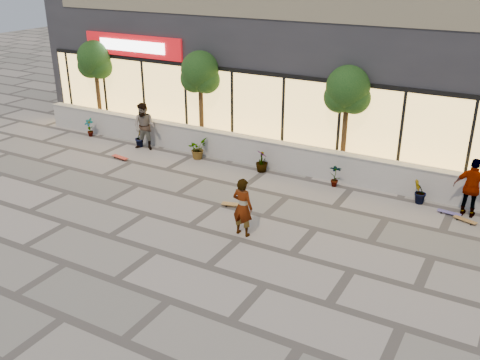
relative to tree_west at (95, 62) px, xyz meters
The scene contains 19 objects.
ground 12.21m from the tree_west, 40.55° to the right, with size 80.00×80.00×0.00m, color #A0958B.
planter_wall 9.36m from the tree_west, ahead, with size 22.00×0.42×1.04m.
retail_building 10.27m from the tree_west, 28.00° to the left, with size 24.00×9.17×8.50m.
shrub_a 2.91m from the tree_west, 68.20° to the right, with size 0.43×0.29×0.81m, color black.
shrub_b 4.37m from the tree_west, 20.75° to the right, with size 0.45×0.36×0.81m, color black.
shrub_c 6.74m from the tree_west, 11.58° to the right, with size 0.73×0.63×0.81m, color black.
shrub_d 9.35m from the tree_west, ahead, with size 0.45×0.45×0.81m, color black.
shrub_e 12.05m from the tree_west, ahead, with size 0.43×0.29×0.81m, color black.
shrub_f 14.78m from the tree_west, ahead, with size 0.45×0.36×0.81m, color black.
tree_west is the anchor object (origin of this frame).
tree_midwest 5.50m from the tree_west, ahead, with size 1.60×1.50×3.92m.
tree_mideast 11.50m from the tree_west, ahead, with size 1.60×1.50×3.92m.
skater_center 12.23m from the tree_west, 28.51° to the right, with size 0.63×0.41×1.71m, color silver.
skater_left 4.42m from the tree_west, 20.85° to the right, with size 0.93×0.73×1.92m, color #9A8363.
skater_right_near 16.19m from the tree_west, ahead, with size 1.08×0.45×1.85m, color silver.
skateboard_center 10.85m from the tree_west, 24.39° to the right, with size 0.88×0.44×0.10m.
skateboard_left 5.34m from the tree_west, 38.42° to the right, with size 0.80×0.32×0.09m.
skateboard_right_near 16.37m from the tree_west, ahead, with size 0.72×0.39×0.08m.
skateboard_right_far 15.85m from the tree_west, ahead, with size 0.71×0.26×0.08m.
Camera 1 is at (8.05, -9.77, 7.35)m, focal length 40.00 mm.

